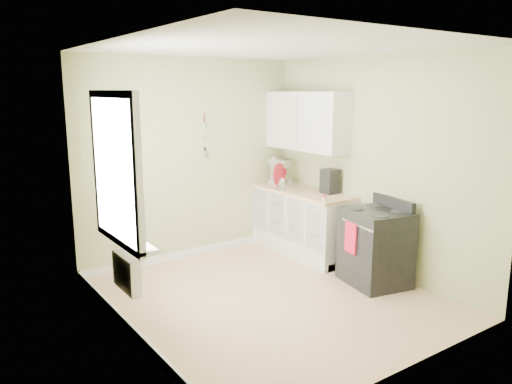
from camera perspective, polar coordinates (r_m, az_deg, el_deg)
floor at (r=5.69m, az=1.66°, el=-12.07°), size 3.20×3.60×0.02m
ceiling at (r=5.23m, az=1.84°, el=16.40°), size 3.20×3.60×0.02m
wall_back at (r=6.81m, az=-7.43°, el=3.71°), size 3.20×0.02×2.70m
wall_left at (r=4.53m, az=-14.79°, el=-0.53°), size 0.02×3.60×2.70m
wall_right at (r=6.37m, az=13.44°, el=2.96°), size 0.02×3.60×2.70m
base_cabinets at (r=7.05m, az=5.31°, el=-3.57°), size 0.60×1.60×0.87m
countertop at (r=6.94m, az=5.32°, el=0.05°), size 0.64×1.60×0.04m
upper_cabinets at (r=6.97m, az=5.79°, el=8.06°), size 0.35×1.40×0.80m
window at (r=4.78m, az=-15.87°, el=2.48°), size 0.06×1.14×1.44m
window_sill at (r=4.95m, az=-14.65°, el=-5.12°), size 0.18×1.14×0.04m
radiator at (r=5.00m, az=-14.57°, el=-8.93°), size 0.12×0.50×0.35m
wall_utensils at (r=6.85m, az=-5.87°, el=5.61°), size 0.02×0.14×0.58m
stove at (r=6.10m, az=13.49°, el=-6.08°), size 0.78×0.84×1.02m
stand_mixer at (r=7.29m, az=2.69°, el=2.20°), size 0.26×0.37×0.41m
kettle at (r=6.88m, az=3.03°, el=0.89°), size 0.17×0.10×0.17m
coffee_maker at (r=6.74m, az=8.41°, el=1.15°), size 0.20×0.22×0.33m
red_tray at (r=7.04m, az=2.78°, el=1.88°), size 0.35×0.19×0.35m
jar at (r=6.26m, az=7.80°, el=-0.74°), size 0.07×0.07×0.07m
plant_a at (r=4.71m, az=-13.74°, el=-3.55°), size 0.21×0.21×0.33m
plant_b at (r=4.97m, az=-14.92°, el=-2.87°), size 0.23×0.23×0.33m
plant_c at (r=5.21m, az=-15.90°, el=-2.47°), size 0.20×0.20×0.29m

